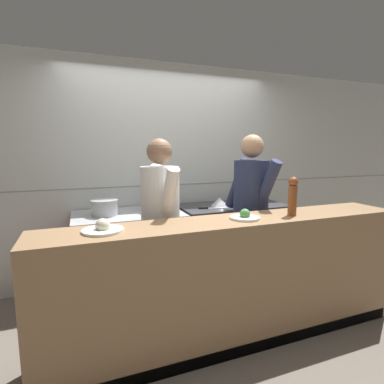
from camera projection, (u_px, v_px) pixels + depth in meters
The scene contains 14 objects.
ground_plane at pixel (214, 328), 2.68m from camera, with size 14.00×14.00×0.00m, color #6B6056.
wall_back_tiled at pixel (170, 172), 3.71m from camera, with size 8.00×0.06×2.60m.
oven_range at pixel (129, 254), 3.26m from camera, with size 1.14×0.71×0.91m.
prep_counter at pixel (232, 241), 3.70m from camera, with size 1.30×0.65×0.92m.
pass_counter at pixel (234, 281), 2.46m from camera, with size 3.05×0.45×1.04m.
stock_pot at pixel (105, 207), 3.07m from camera, with size 0.27×0.27×0.17m.
sauce_pot at pixel (155, 200), 3.28m from camera, with size 0.24×0.24×0.23m.
mixing_bowl_steel at pixel (220, 202), 3.56m from camera, with size 0.22×0.22×0.10m.
chefs_knife at pixel (211, 208), 3.41m from camera, with size 0.34×0.10×0.02m.
plated_dish_main at pixel (103, 228), 2.03m from camera, with size 0.28×0.28×0.10m.
plated_dish_appetiser at pixel (245, 216), 2.40m from camera, with size 0.24×0.24×0.08m.
pepper_mill at pixel (293, 195), 2.49m from camera, with size 0.08×0.08×0.33m.
chef_head_cook at pixel (161, 223), 2.68m from camera, with size 0.37×0.74×1.68m.
chef_sous at pixel (250, 211), 3.06m from camera, with size 0.41×0.76×1.73m.
Camera 1 is at (-1.07, -2.24, 1.60)m, focal length 28.00 mm.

